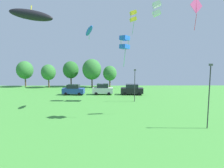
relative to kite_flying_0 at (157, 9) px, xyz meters
name	(u,v)px	position (x,y,z in m)	size (l,w,h in m)	color
kite_flying_0	(157,9)	(0.00, 0.00, 0.00)	(1.77, 1.63, 2.67)	white
kite_flying_3	(89,31)	(-11.21, -4.81, -4.41)	(1.80, 3.02, 2.14)	blue
kite_flying_4	(133,16)	(-4.01, 0.15, -1.19)	(1.26, 1.15, 4.15)	yellow
kite_flying_5	(125,42)	(-6.22, -10.36, -6.61)	(1.39, 1.39, 3.85)	blue
kite_flying_6	(31,15)	(-18.01, -9.71, -3.15)	(5.96, 1.72, 2.29)	black
kite_flying_9	(196,7)	(3.16, -8.92, -1.91)	(1.96, 0.79, 4.21)	#E54C93
parked_car_leftmost	(73,90)	(-15.98, 6.83, -15.18)	(4.79, 2.23, 2.22)	#234299
parked_car_second_from_left	(103,89)	(-9.66, 7.11, -15.13)	(4.44, 2.02, 2.34)	silver
parked_car_third_from_left	(132,89)	(-3.35, 6.93, -15.14)	(4.93, 2.39, 2.31)	black
light_post_0	(135,83)	(-3.63, -0.21, -12.96)	(0.36, 0.20, 5.85)	#2D2D33
light_post_1	(209,93)	(2.70, -14.50, -12.32)	(0.36, 0.20, 7.12)	#2D2D33
treeline_tree_0	(25,70)	(-31.90, 20.18, -11.61)	(4.54, 4.54, 7.19)	brown
treeline_tree_1	(48,72)	(-24.84, 18.50, -12.14)	(3.88, 3.88, 6.29)	brown
treeline_tree_2	(71,70)	(-19.12, 20.38, -11.57)	(4.38, 4.38, 7.14)	brown
treeline_tree_3	(92,69)	(-13.05, 18.60, -11.36)	(5.12, 5.12, 7.75)	brown
treeline_tree_4	(110,73)	(-8.15, 18.43, -12.41)	(3.70, 3.70, 5.93)	brown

